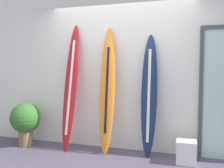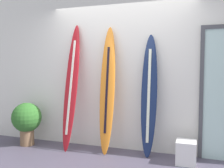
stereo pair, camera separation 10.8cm
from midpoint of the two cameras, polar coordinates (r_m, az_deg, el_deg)
wall_back at (r=4.39m, az=3.06°, el=3.51°), size 7.20×0.20×2.80m
surfboard_crimson at (r=4.37m, az=-8.59°, el=-0.61°), size 0.26×0.49×2.18m
surfboard_sunset at (r=4.14m, az=-0.31°, el=-1.49°), size 0.27×0.42×2.11m
surfboard_navy at (r=4.03m, az=9.23°, el=-2.78°), size 0.26×0.32×1.96m
display_block_left at (r=4.00m, az=17.35°, el=-14.69°), size 0.29×0.29×0.34m
potted_plant at (r=4.84m, az=-18.31°, el=-7.68°), size 0.54×0.54×0.78m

